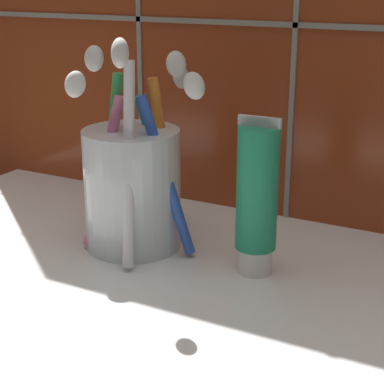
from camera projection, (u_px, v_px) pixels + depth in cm
name	position (u px, v px, depth cm)	size (l,w,h in cm)	color
sink_counter	(181.00, 305.00, 48.83)	(66.36, 38.74, 2.00)	white
toothbrush_cup	(133.00, 183.00, 55.22)	(11.86, 14.84, 18.76)	silver
toothpaste_tube	(257.00, 198.00, 50.00)	(3.43, 3.26, 12.79)	white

